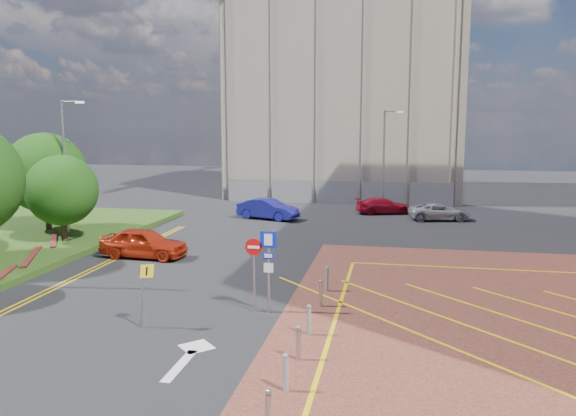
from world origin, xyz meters
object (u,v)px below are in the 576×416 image
(car_blue_back, at_px, (268,209))
(lamp_back, at_px, (385,155))
(sign_cluster, at_px, (263,261))
(tree_d, at_px, (45,173))
(car_red_left, at_px, (144,243))
(warning_sign, at_px, (144,287))
(car_silver_back, at_px, (439,212))
(tree_c, at_px, (62,190))
(car_red_back, at_px, (383,206))
(lamp_left_far, at_px, (66,162))

(car_blue_back, bearing_deg, lamp_back, -32.68)
(sign_cluster, bearing_deg, tree_d, 144.42)
(car_blue_back, bearing_deg, car_red_left, -179.04)
(tree_d, distance_m, car_red_left, 10.41)
(warning_sign, height_order, car_silver_back, warning_sign)
(tree_d, bearing_deg, tree_c, -45.00)
(car_silver_back, bearing_deg, car_red_left, 121.66)
(warning_sign, xyz_separation_m, car_red_left, (-4.50, 9.54, -0.66))
(tree_c, relative_size, car_red_back, 1.15)
(lamp_left_far, bearing_deg, car_blue_back, 41.25)
(tree_c, relative_size, lamp_back, 0.61)
(car_red_left, bearing_deg, lamp_left_far, 63.20)
(sign_cluster, height_order, car_blue_back, sign_cluster)
(tree_d, relative_size, car_red_left, 1.34)
(tree_d, xyz_separation_m, warning_sign, (13.20, -14.34, -2.44))
(lamp_back, bearing_deg, lamp_left_far, -139.14)
(tree_d, xyz_separation_m, car_red_left, (8.70, -4.81, -3.10))
(lamp_back, relative_size, car_red_left, 1.76)
(lamp_back, height_order, warning_sign, lamp_back)
(tree_d, bearing_deg, car_red_left, -28.91)
(lamp_back, height_order, sign_cluster, lamp_back)
(lamp_left_far, bearing_deg, car_silver_back, 25.91)
(sign_cluster, bearing_deg, warning_sign, -147.06)
(tree_c, bearing_deg, sign_cluster, -33.16)
(sign_cluster, relative_size, car_red_left, 0.71)
(lamp_left_far, xyz_separation_m, lamp_back, (18.50, 16.00, -0.30))
(tree_d, bearing_deg, car_silver_back, 22.01)
(sign_cluster, distance_m, car_silver_back, 23.39)
(sign_cluster, distance_m, car_red_left, 10.90)
(tree_d, distance_m, lamp_left_far, 2.44)
(car_red_left, bearing_deg, sign_cluster, -128.60)
(warning_sign, bearing_deg, car_silver_back, 64.76)
(tree_c, height_order, tree_d, tree_d)
(lamp_back, height_order, car_red_left, lamp_back)
(lamp_back, relative_size, warning_sign, 3.56)
(lamp_back, distance_m, car_silver_back, 7.49)
(car_red_left, relative_size, car_blue_back, 1.00)
(tree_d, distance_m, lamp_back, 25.47)
(sign_cluster, height_order, car_red_left, sign_cluster)
(tree_d, xyz_separation_m, lamp_back, (20.58, 15.00, 0.49))
(tree_d, bearing_deg, car_red_back, 30.64)
(tree_c, xyz_separation_m, sign_cluster, (13.80, -9.02, -1.24))
(sign_cluster, xyz_separation_m, car_silver_back, (7.87, 21.99, -1.35))
(car_silver_back, bearing_deg, car_blue_back, 87.82)
(tree_c, distance_m, tree_d, 4.30)
(car_red_left, bearing_deg, lamp_back, -27.86)
(lamp_left_far, xyz_separation_m, car_red_back, (18.55, 13.22, -4.04))
(car_red_back, bearing_deg, tree_c, 114.04)
(tree_c, xyz_separation_m, car_blue_back, (9.39, 11.04, -2.44))
(sign_cluster, relative_size, warning_sign, 1.42)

